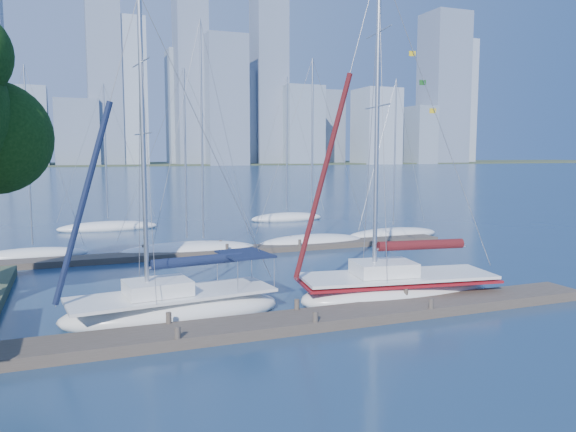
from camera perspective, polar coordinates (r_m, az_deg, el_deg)
name	(u,v)px	position (r m, az deg, el deg)	size (l,w,h in m)	color
ground	(306,326)	(21.68, 1.82, -11.08)	(700.00, 700.00, 0.00)	navy
near_dock	(306,321)	(21.62, 1.82, -10.57)	(26.00, 2.00, 0.40)	#453C32
far_dock	(239,250)	(37.00, -5.03, -3.48)	(30.00, 1.80, 0.36)	#453C32
far_shore	(86,165)	(339.19, -19.88, 4.91)	(800.00, 100.00, 1.50)	#38472D
sailboat_navy	(173,294)	(22.81, -11.61, -7.77)	(8.91, 3.83, 12.94)	white
sailboat_maroon	(397,274)	(25.74, 10.98, -5.79)	(9.68, 4.37, 15.23)	white
bg_boat_0	(33,254)	(38.56, -24.46, -3.56)	(6.68, 4.11, 12.12)	white
bg_boat_1	(187,250)	(37.23, -10.20, -3.38)	(9.14, 4.49, 12.18)	white
bg_boat_2	(204,249)	(36.98, -8.55, -3.35)	(7.45, 4.36, 15.18)	white
bg_boat_3	(312,242)	(39.61, 2.43, -2.66)	(8.18, 3.60, 13.31)	white
bg_boat_5	(393,234)	(44.57, 10.63, -1.79)	(8.00, 4.36, 12.46)	white
bg_boat_6	(108,227)	(50.28, -17.79, -1.06)	(8.54, 3.85, 12.60)	white
bg_boat_7	(287,218)	(54.64, -0.11, -0.15)	(7.54, 5.07, 14.06)	white
skyline	(136,96)	(312.69, -15.19, 11.72)	(502.93, 51.31, 119.89)	gray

